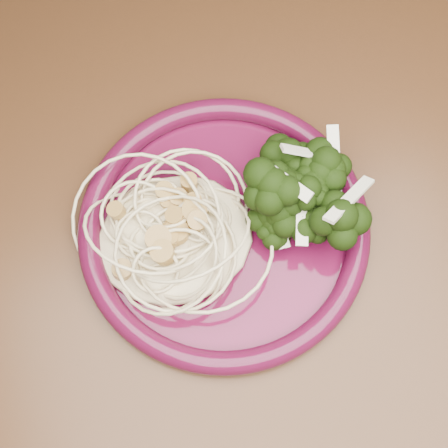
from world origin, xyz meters
TOP-DOWN VIEW (x-y plane):
  - dining_table at (0.00, 0.00)m, footprint 1.20×0.80m
  - dinner_plate at (-0.01, -0.06)m, footprint 0.30×0.30m
  - spaghetti_pile at (-0.05, -0.06)m, footprint 0.16×0.14m
  - scallop_cluster at (-0.05, -0.06)m, footprint 0.13×0.13m
  - broccoli_pile at (0.06, -0.06)m, footprint 0.11×0.18m
  - onion_garnish at (0.06, -0.06)m, footprint 0.08×0.11m

SIDE VIEW (x-z plane):
  - dining_table at x=0.00m, z-range 0.28..1.03m
  - dinner_plate at x=-0.01m, z-range 0.75..0.77m
  - spaghetti_pile at x=-0.05m, z-range 0.76..0.79m
  - broccoli_pile at x=0.06m, z-range 0.76..0.82m
  - scallop_cluster at x=-0.05m, z-range 0.79..0.83m
  - onion_garnish at x=0.06m, z-range 0.79..0.85m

